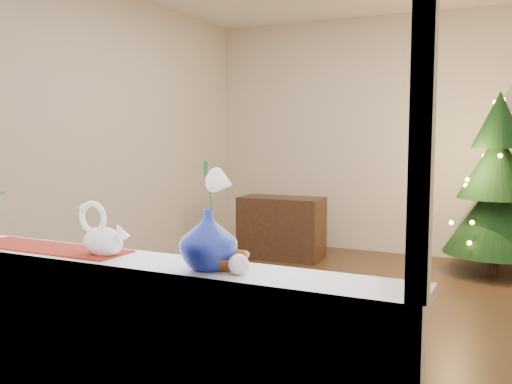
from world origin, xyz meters
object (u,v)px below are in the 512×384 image
swan (103,230)px  blue_vase (208,235)px  amber_dish (221,262)px  paperweight (238,264)px  side_table (282,228)px  xmas_tree (497,184)px

swan → blue_vase: bearing=19.6°
amber_dish → paperweight: bearing=-31.3°
blue_vase → amber_dish: 0.11m
swan → side_table: (-1.02, 4.07, -0.68)m
side_table → amber_dish: bearing=-72.1°
blue_vase → amber_dish: bearing=46.4°
xmas_tree → paperweight: bearing=-97.1°
blue_vase → xmas_tree: bearing=81.1°
amber_dish → xmas_tree: 4.35m
xmas_tree → side_table: bearing=-173.1°
paperweight → xmas_tree: bearing=82.9°
blue_vase → xmas_tree: size_ratio=0.13×
blue_vase → amber_dish: size_ratio=1.47×
xmas_tree → side_table: size_ratio=1.97×
paperweight → xmas_tree: 4.40m
swan → amber_dish: size_ratio=1.41×
blue_vase → side_table: (-1.49, 4.08, -0.70)m
swan → side_table: size_ratio=0.25×
blue_vase → paperweight: 0.16m
paperweight → side_table: paperweight is taller
swan → blue_vase: size_ratio=0.96×
amber_dish → side_table: size_ratio=0.18×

